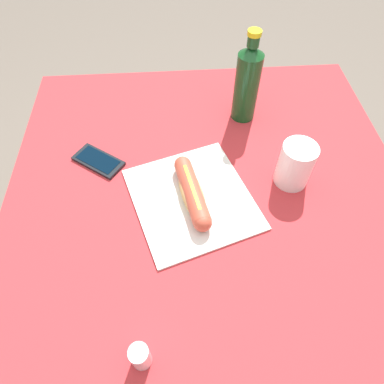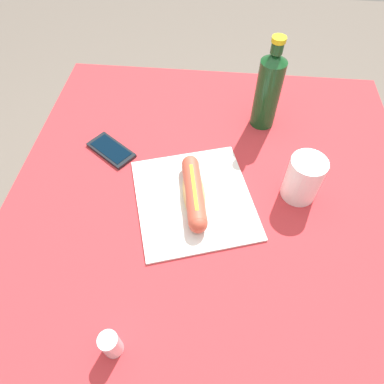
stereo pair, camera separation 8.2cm
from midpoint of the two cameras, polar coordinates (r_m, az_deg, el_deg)
name	(u,v)px [view 1 (the left image)]	position (r m, az deg, el deg)	size (l,w,h in m)	color
ground_plane	(203,317)	(1.53, 0.23, -20.25)	(6.00, 6.00, 0.00)	#6B6056
dining_table	(209,243)	(0.92, 0.37, -8.72)	(1.20, 1.01, 0.78)	brown
paper_wrapper	(192,199)	(0.84, -2.78, -1.29)	(0.30, 0.28, 0.01)	silver
hot_dog	(192,192)	(0.82, -2.85, -0.23)	(0.22, 0.09, 0.05)	tan
cell_phone	(98,161)	(0.96, -17.80, 4.85)	(0.13, 0.15, 0.01)	black
soda_bottle	(247,83)	(0.98, 6.77, 17.61)	(0.07, 0.07, 0.26)	#14471E
drinking_cup	(295,165)	(0.86, 14.32, 4.28)	(0.08, 0.08, 0.12)	white
salt_shaker	(140,356)	(0.68, -12.44, -25.56)	(0.04, 0.04, 0.07)	silver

